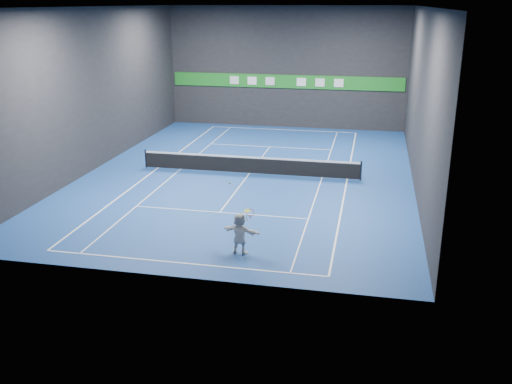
% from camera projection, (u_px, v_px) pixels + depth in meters
% --- Properties ---
extents(ground, '(26.00, 26.00, 0.00)m').
position_uv_depth(ground, '(249.00, 174.00, 32.27)').
color(ground, navy).
rests_on(ground, ground).
extents(ceiling, '(26.00, 26.00, 0.00)m').
position_uv_depth(ceiling, '(249.00, 7.00, 29.41)').
color(ceiling, black).
rests_on(ceiling, ground).
extents(wall_back, '(18.00, 0.10, 9.00)m').
position_uv_depth(wall_back, '(286.00, 68.00, 42.91)').
color(wall_back, black).
rests_on(wall_back, ground).
extents(wall_front, '(18.00, 0.10, 9.00)m').
position_uv_depth(wall_front, '(164.00, 153.00, 18.77)').
color(wall_front, black).
rests_on(wall_front, ground).
extents(wall_left, '(0.10, 26.00, 9.00)m').
position_uv_depth(wall_left, '(96.00, 89.00, 32.58)').
color(wall_left, black).
rests_on(wall_left, ground).
extents(wall_right, '(0.10, 26.00, 9.00)m').
position_uv_depth(wall_right, '(421.00, 99.00, 29.10)').
color(wall_right, black).
rests_on(wall_right, ground).
extents(baseline_near, '(10.98, 0.08, 0.01)m').
position_uv_depth(baseline_near, '(181.00, 263.00, 21.23)').
color(baseline_near, white).
rests_on(baseline_near, ground).
extents(baseline_far, '(10.98, 0.08, 0.01)m').
position_uv_depth(baseline_far, '(283.00, 130.00, 43.31)').
color(baseline_far, white).
rests_on(baseline_far, ground).
extents(sideline_doubles_left, '(0.08, 23.78, 0.01)m').
position_uv_depth(sideline_doubles_left, '(158.00, 168.00, 33.33)').
color(sideline_doubles_left, white).
rests_on(sideline_doubles_left, ground).
extents(sideline_doubles_right, '(0.08, 23.78, 0.01)m').
position_uv_depth(sideline_doubles_right, '(347.00, 179.00, 31.21)').
color(sideline_doubles_right, white).
rests_on(sideline_doubles_right, ground).
extents(sideline_singles_left, '(0.06, 23.78, 0.01)m').
position_uv_depth(sideline_singles_left, '(180.00, 169.00, 33.06)').
color(sideline_singles_left, white).
rests_on(sideline_singles_left, ground).
extents(sideline_singles_right, '(0.06, 23.78, 0.01)m').
position_uv_depth(sideline_singles_right, '(322.00, 178.00, 31.47)').
color(sideline_singles_right, white).
rests_on(sideline_singles_right, ground).
extents(service_line_near, '(8.23, 0.06, 0.01)m').
position_uv_depth(service_line_near, '(220.00, 212.00, 26.32)').
color(service_line_near, white).
rests_on(service_line_near, ground).
extents(service_line_far, '(8.23, 0.06, 0.01)m').
position_uv_depth(service_line_far, '(270.00, 147.00, 38.21)').
color(service_line_far, white).
rests_on(service_line_far, ground).
extents(center_service_line, '(0.06, 12.80, 0.01)m').
position_uv_depth(center_service_line, '(249.00, 173.00, 32.27)').
color(center_service_line, white).
rests_on(center_service_line, ground).
extents(player, '(1.59, 0.80, 1.64)m').
position_uv_depth(player, '(240.00, 233.00, 21.81)').
color(player, white).
rests_on(player, ground).
extents(tennis_ball, '(0.07, 0.07, 0.07)m').
position_uv_depth(tennis_ball, '(230.00, 183.00, 21.28)').
color(tennis_ball, '#ACD122').
rests_on(tennis_ball, player).
extents(tennis_net, '(12.50, 0.10, 1.07)m').
position_uv_depth(tennis_net, '(249.00, 164.00, 32.10)').
color(tennis_net, black).
rests_on(tennis_net, ground).
extents(sponsor_banner, '(17.64, 0.11, 1.00)m').
position_uv_depth(sponsor_banner, '(286.00, 81.00, 43.17)').
color(sponsor_banner, '#1B7E22').
rests_on(sponsor_banner, wall_back).
extents(tennis_racket, '(0.52, 0.35, 0.53)m').
position_uv_depth(tennis_racket, '(250.00, 213.00, 21.51)').
color(tennis_racket, red).
rests_on(tennis_racket, player).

